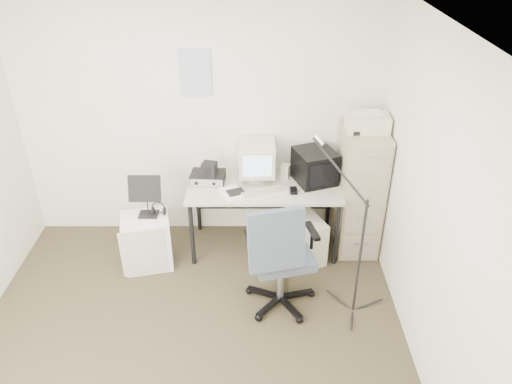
{
  "coord_description": "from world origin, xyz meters",
  "views": [
    {
      "loc": [
        0.54,
        -2.79,
        3.18
      ],
      "look_at": [
        0.55,
        0.95,
        0.95
      ],
      "focal_mm": 35.0,
      "sensor_mm": 36.0,
      "label": 1
    }
  ],
  "objects_px": {
    "filing_cabinet": "(359,191)",
    "side_cart": "(147,241)",
    "office_chair": "(281,253)",
    "desk": "(264,216)"
  },
  "relations": [
    {
      "from": "side_cart",
      "to": "desk",
      "type": "bearing_deg",
      "value": 2.39
    },
    {
      "from": "office_chair",
      "to": "side_cart",
      "type": "bearing_deg",
      "value": 142.64
    },
    {
      "from": "filing_cabinet",
      "to": "side_cart",
      "type": "bearing_deg",
      "value": -170.89
    },
    {
      "from": "office_chair",
      "to": "side_cart",
      "type": "relative_size",
      "value": 2.03
    },
    {
      "from": "desk",
      "to": "filing_cabinet",
      "type": "bearing_deg",
      "value": 1.81
    },
    {
      "from": "filing_cabinet",
      "to": "side_cart",
      "type": "distance_m",
      "value": 2.15
    },
    {
      "from": "filing_cabinet",
      "to": "desk",
      "type": "distance_m",
      "value": 0.99
    },
    {
      "from": "filing_cabinet",
      "to": "desk",
      "type": "xyz_separation_m",
      "value": [
        -0.95,
        -0.03,
        -0.29
      ]
    },
    {
      "from": "side_cart",
      "to": "filing_cabinet",
      "type": "bearing_deg",
      "value": -3.48
    },
    {
      "from": "office_chair",
      "to": "desk",
      "type": "bearing_deg",
      "value": 85.07
    }
  ]
}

